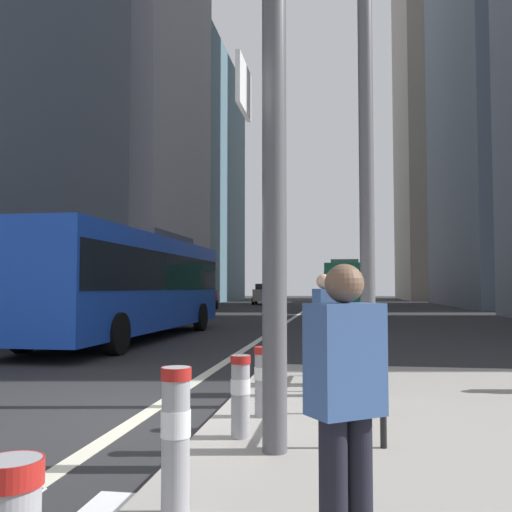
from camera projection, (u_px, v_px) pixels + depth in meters
The scene contains 21 objects.
ground_plane at pixel (288, 321), 26.59m from camera, with size 160.00×160.00×0.00m, color #28282B.
lane_centre_line at pixel (302, 312), 36.46m from camera, with size 0.20×80.00×0.01m, color beige.
office_tower_left_mid at pixel (114, 63), 46.81m from camera, with size 12.64×16.95×40.36m, color #9E9EA3.
office_tower_left_far at pixel (182, 180), 66.88m from camera, with size 11.72×20.17×28.58m, color slate.
office_tower_right_mid at pixel (506, 0), 49.42m from camera, with size 10.50×22.37×53.47m, color slate.
office_tower_right_far at pixel (448, 91), 75.52m from camera, with size 12.85×19.21×55.74m, color gray.
city_bus_blue_oncoming at pixel (131, 279), 17.34m from camera, with size 2.84×11.90×3.40m.
city_bus_red_receding at pixel (344, 284), 39.39m from camera, with size 2.71×10.78×3.40m.
city_bus_red_distant at pixel (339, 285), 60.74m from camera, with size 2.77×11.20×3.40m.
car_oncoming_mid at pixel (200, 296), 39.94m from camera, with size 2.19×4.62×1.94m.
car_receding_near at pixel (355, 294), 50.64m from camera, with size 2.17×4.25×1.94m.
car_receding_far at pixel (359, 294), 49.48m from camera, with size 2.20×4.21×1.94m.
car_oncoming_far at pixel (264, 294), 53.76m from camera, with size 2.20×4.35×1.94m.
traffic_signal_gantry at pixel (72, 27), 5.44m from camera, with size 5.92×0.65×6.00m.
street_lamp_post at pixel (365, 20), 7.80m from camera, with size 5.50×0.32×8.00m.
bollard_left at pixel (176, 433), 3.58m from camera, with size 0.20×0.20×0.93m.
bollard_right at pixel (241, 391), 5.43m from camera, with size 0.20×0.20×0.78m.
bollard_back at pixel (263, 377), 6.32m from camera, with size 0.20×0.20×0.77m.
pedestrian_railing at pixel (370, 344), 7.17m from camera, with size 0.06×4.25×0.98m.
pedestrian_waiting at pixel (345, 397), 2.98m from camera, with size 0.45×0.41×1.57m.
pedestrian_far at pixel (324, 323), 8.38m from camera, with size 0.37×0.44×1.64m.
Camera 1 is at (2.42, -6.65, 1.59)m, focal length 39.64 mm.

